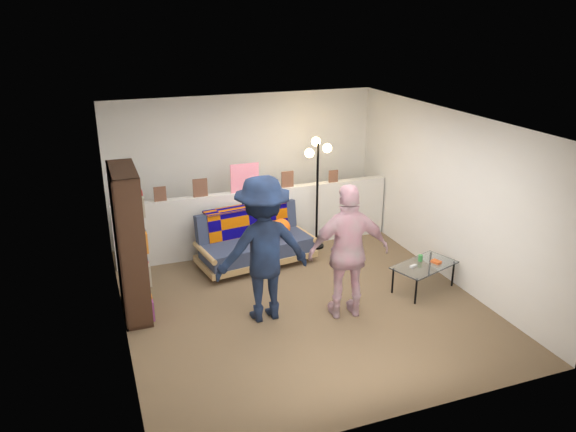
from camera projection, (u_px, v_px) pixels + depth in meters
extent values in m
plane|color=brown|center=(298.00, 299.00, 7.55)|extent=(5.00, 5.00, 0.00)
cube|color=silver|center=(244.00, 167.00, 9.34)|extent=(4.50, 0.10, 2.40)
cube|color=silver|center=(116.00, 239.00, 6.41)|extent=(0.10, 5.00, 2.40)
cube|color=silver|center=(448.00, 196.00, 7.87)|extent=(0.10, 5.00, 2.40)
cube|color=white|center=(300.00, 121.00, 6.72)|extent=(4.50, 5.00, 0.10)
cube|color=silver|center=(258.00, 220.00, 8.96)|extent=(4.45, 0.15, 1.00)
cube|color=brown|center=(160.00, 194.00, 8.25)|extent=(0.18, 0.02, 0.22)
cube|color=brown|center=(200.00, 188.00, 8.43)|extent=(0.22, 0.02, 0.28)
cube|color=white|center=(245.00, 178.00, 8.63)|extent=(0.45, 0.02, 0.45)
cube|color=brown|center=(287.00, 179.00, 8.89)|extent=(0.20, 0.02, 0.26)
cube|color=brown|center=(333.00, 176.00, 9.16)|extent=(0.16, 0.02, 0.20)
cube|color=tan|center=(256.00, 256.00, 8.53)|extent=(1.84, 1.03, 0.09)
cube|color=#2E3853|center=(257.00, 248.00, 8.44)|extent=(1.73, 0.88, 0.22)
cube|color=#2E3853|center=(247.00, 223.00, 8.62)|extent=(1.66, 0.46, 0.52)
cylinder|color=tan|center=(205.00, 253.00, 8.08)|extent=(0.20, 0.78, 0.08)
cylinder|color=tan|center=(303.00, 232.00, 8.82)|extent=(0.20, 0.78, 0.08)
cube|color=#080466|center=(249.00, 225.00, 8.56)|extent=(1.33, 0.29, 0.48)
cube|color=#080466|center=(246.00, 207.00, 8.57)|extent=(1.35, 0.43, 0.03)
sphere|color=#FC5D16|center=(281.00, 227.00, 8.54)|extent=(0.27, 0.27, 0.27)
cube|color=#311B10|center=(117.00, 245.00, 6.87)|extent=(0.02, 0.95, 1.90)
cube|color=#311B10|center=(133.00, 258.00, 6.51)|extent=(0.32, 0.02, 1.90)
cube|color=#311B10|center=(126.00, 230.00, 7.32)|extent=(0.32, 0.02, 1.90)
cube|color=#311B10|center=(122.00, 170.00, 6.59)|extent=(0.32, 0.95, 0.02)
cube|color=#311B10|center=(137.00, 310.00, 7.24)|extent=(0.32, 0.95, 0.04)
cube|color=#311B10|center=(133.00, 276.00, 7.07)|extent=(0.32, 0.91, 0.02)
cube|color=#311B10|center=(130.00, 243.00, 6.92)|extent=(0.32, 0.91, 0.02)
cube|color=#311B10|center=(126.00, 209.00, 6.76)|extent=(0.32, 0.91, 0.02)
cube|color=red|center=(137.00, 296.00, 7.18)|extent=(0.23, 0.89, 0.32)
cube|color=#285AB1|center=(133.00, 263.00, 7.02)|extent=(0.23, 0.89, 0.30)
cube|color=gold|center=(130.00, 230.00, 6.86)|extent=(0.23, 0.89, 0.32)
cube|color=green|center=(126.00, 196.00, 6.71)|extent=(0.23, 0.89, 0.30)
cylinder|color=black|center=(416.00, 291.00, 7.36)|extent=(0.03, 0.03, 0.36)
cylinder|color=black|center=(453.00, 274.00, 7.85)|extent=(0.03, 0.03, 0.36)
cylinder|color=black|center=(393.00, 281.00, 7.65)|extent=(0.03, 0.03, 0.36)
cylinder|color=black|center=(430.00, 265.00, 8.13)|extent=(0.03, 0.03, 0.36)
cube|color=silver|center=(424.00, 265.00, 7.68)|extent=(1.01, 0.76, 0.02)
cube|color=silver|center=(413.00, 266.00, 7.60)|extent=(0.12, 0.08, 0.03)
cube|color=orange|center=(436.00, 262.00, 7.72)|extent=(0.13, 0.15, 0.04)
cylinder|color=#3E9548|center=(420.00, 258.00, 7.77)|extent=(0.08, 0.08, 0.09)
cylinder|color=black|center=(316.00, 246.00, 9.20)|extent=(0.25, 0.25, 0.03)
cylinder|color=black|center=(317.00, 197.00, 8.91)|extent=(0.04, 0.04, 1.73)
sphere|color=#FFC672|center=(309.00, 153.00, 8.66)|extent=(0.14, 0.14, 0.14)
sphere|color=#FFC672|center=(327.00, 148.00, 8.66)|extent=(0.14, 0.14, 0.14)
sphere|color=#FFC672|center=(316.00, 142.00, 8.72)|extent=(0.14, 0.14, 0.14)
imported|color=black|center=(263.00, 249.00, 6.82)|extent=(1.21, 0.72, 1.84)
imported|color=pink|center=(349.00, 252.00, 6.88)|extent=(1.07, 0.58, 1.73)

